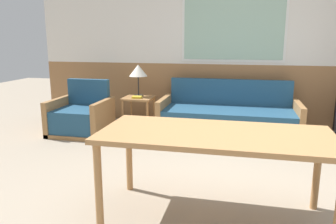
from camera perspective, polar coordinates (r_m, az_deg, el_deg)
The scene contains 8 objects.
ground_plane at distance 3.28m, azimuth 12.32°, elevation -13.83°, with size 16.00×16.00×0.00m, color gray.
wall_back at distance 5.57m, azimuth 13.31°, elevation 11.44°, with size 7.20×0.09×2.70m.
couch at distance 5.11m, azimuth 10.41°, elevation -1.17°, with size 2.08×0.86×0.81m.
armchair at distance 5.24m, azimuth -14.89°, elevation -0.99°, with size 0.85×0.74×0.82m.
side_table at distance 5.38m, azimuth -5.14°, elevation 1.59°, with size 0.48×0.48×0.52m.
table_lamp at distance 5.39m, azimuth -5.22°, elevation 7.08°, with size 0.30×0.30×0.52m.
book_stack at distance 5.28m, azimuth -5.40°, elevation 2.59°, with size 0.17×0.16×0.03m.
dining_table at distance 2.60m, azimuth 8.19°, elevation -5.06°, with size 1.81×0.81×0.73m.
Camera 1 is at (-0.02, -2.94, 1.44)m, focal length 35.00 mm.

